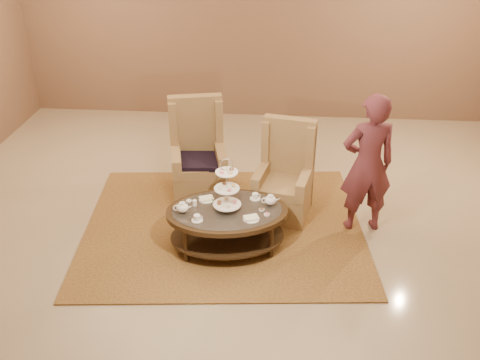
# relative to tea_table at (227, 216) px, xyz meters

# --- Properties ---
(ground) EXTENTS (8.00, 8.00, 0.00)m
(ground) POSITION_rel_tea_table_xyz_m (0.12, 0.02, -0.41)
(ground) COLOR tan
(ground) RESTS_ON ground
(ceiling) EXTENTS (8.00, 8.00, 0.02)m
(ceiling) POSITION_rel_tea_table_xyz_m (0.12, 0.02, -0.41)
(ceiling) COLOR beige
(ceiling) RESTS_ON ground
(wall_back) EXTENTS (8.00, 0.04, 3.50)m
(wall_back) POSITION_rel_tea_table_xyz_m (0.12, 4.02, 1.34)
(wall_back) COLOR brown
(wall_back) RESTS_ON ground
(rug) EXTENTS (3.52, 3.02, 0.02)m
(rug) POSITION_rel_tea_table_xyz_m (-0.09, 0.40, -0.40)
(rug) COLOR olive
(rug) RESTS_ON ground
(tea_table) EXTENTS (1.47, 1.13, 1.12)m
(tea_table) POSITION_rel_tea_table_xyz_m (0.00, 0.00, 0.00)
(tea_table) COLOR black
(tea_table) RESTS_ON ground
(armchair_left) EXTENTS (0.83, 0.85, 1.28)m
(armchair_left) POSITION_rel_tea_table_xyz_m (-0.51, 1.23, 0.02)
(armchair_left) COLOR #9D7A4A
(armchair_left) RESTS_ON ground
(armchair_right) EXTENTS (0.77, 0.78, 1.19)m
(armchair_right) POSITION_rel_tea_table_xyz_m (0.62, 0.82, -0.01)
(armchair_right) COLOR #9D7A4A
(armchair_right) RESTS_ON ground
(person) EXTENTS (0.68, 0.52, 1.69)m
(person) POSITION_rel_tea_table_xyz_m (1.54, 0.53, 0.44)
(person) COLOR brown
(person) RESTS_ON ground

